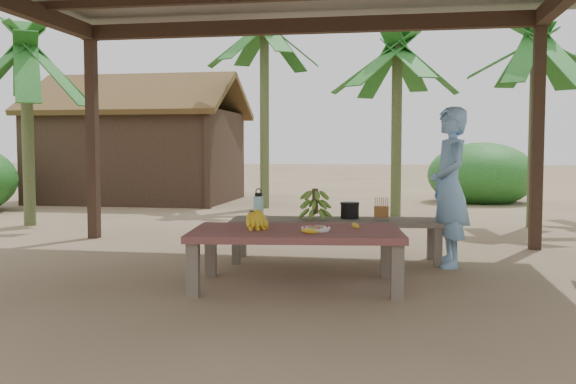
% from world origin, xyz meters
% --- Properties ---
extents(ground, '(80.00, 80.00, 0.00)m').
position_xyz_m(ground, '(0.00, 0.00, 0.00)').
color(ground, brown).
rests_on(ground, ground).
extents(work_table, '(1.91, 1.21, 0.50)m').
position_xyz_m(work_table, '(0.33, -0.20, 0.43)').
color(work_table, brown).
rests_on(work_table, ground).
extents(bench, '(2.25, 0.81, 0.45)m').
position_xyz_m(bench, '(0.55, 1.08, 0.39)').
color(bench, brown).
rests_on(bench, ground).
extents(ripe_banana_bunch, '(0.30, 0.26, 0.18)m').
position_xyz_m(ripe_banana_bunch, '(-0.06, -0.23, 0.59)').
color(ripe_banana_bunch, yellow).
rests_on(ripe_banana_bunch, work_table).
extents(plate, '(0.24, 0.24, 0.04)m').
position_xyz_m(plate, '(0.51, -0.28, 0.52)').
color(plate, white).
rests_on(plate, work_table).
extents(loose_banana_front, '(0.15, 0.13, 0.04)m').
position_xyz_m(loose_banana_front, '(0.48, -0.46, 0.52)').
color(loose_banana_front, yellow).
rests_on(loose_banana_front, work_table).
extents(loose_banana_side, '(0.11, 0.13, 0.04)m').
position_xyz_m(loose_banana_side, '(0.83, -0.02, 0.52)').
color(loose_banana_side, yellow).
rests_on(loose_banana_side, work_table).
extents(water_flask, '(0.09, 0.09, 0.33)m').
position_xyz_m(water_flask, '(-0.07, 0.09, 0.64)').
color(water_flask, '#3FC4C5').
rests_on(water_flask, work_table).
extents(green_banana_stalk, '(0.33, 0.33, 0.34)m').
position_xyz_m(green_banana_stalk, '(0.33, 1.06, 0.62)').
color(green_banana_stalk, '#598C2D').
rests_on(green_banana_stalk, bench).
extents(cooking_pot, '(0.20, 0.20, 0.17)m').
position_xyz_m(cooking_pot, '(0.69, 1.19, 0.53)').
color(cooking_pot, black).
rests_on(cooking_pot, bench).
extents(skewer_rack, '(0.19, 0.10, 0.24)m').
position_xyz_m(skewer_rack, '(1.02, 1.08, 0.57)').
color(skewer_rack, '#A57F47').
rests_on(skewer_rack, bench).
extents(woman, '(0.50, 0.66, 1.62)m').
position_xyz_m(woman, '(1.70, 1.01, 0.81)').
color(woman, '#75A8DD').
rests_on(woman, ground).
extents(hut, '(4.40, 3.43, 2.85)m').
position_xyz_m(hut, '(-4.50, 8.00, 1.10)').
color(hut, black).
rests_on(hut, ground).
extents(banana_plant_ne, '(1.80, 1.80, 3.06)m').
position_xyz_m(banana_plant_ne, '(3.20, 4.49, 2.57)').
color(banana_plant_ne, '#596638').
rests_on(banana_plant_ne, ground).
extents(banana_plant_n, '(1.80, 1.80, 3.16)m').
position_xyz_m(banana_plant_n, '(1.15, 5.66, 2.67)').
color(banana_plant_n, '#596638').
rests_on(banana_plant_n, ground).
extents(banana_plant_nw, '(1.80, 1.80, 3.82)m').
position_xyz_m(banana_plant_nw, '(-1.42, 6.81, 3.31)').
color(banana_plant_nw, '#596638').
rests_on(banana_plant_nw, ground).
extents(banana_plant_w, '(1.80, 1.80, 2.94)m').
position_xyz_m(banana_plant_w, '(-4.42, 3.41, 2.46)').
color(banana_plant_w, '#596638').
rests_on(banana_plant_w, ground).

